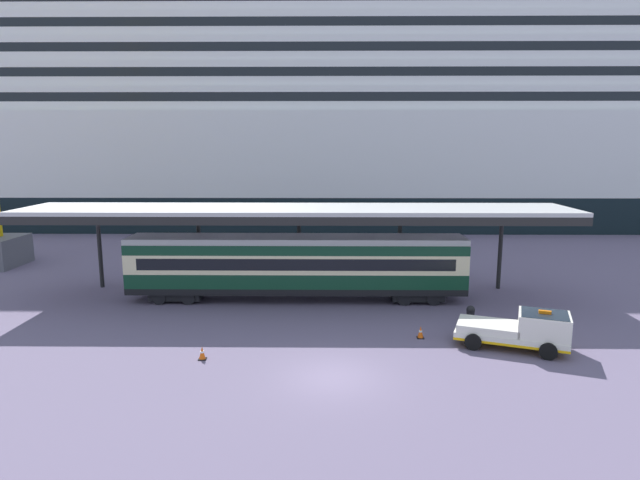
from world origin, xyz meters
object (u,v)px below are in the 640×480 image
Objects in this scene: train_carriage at (297,265)px; quay_bollard at (471,313)px; cruise_ship at (366,110)px; traffic_cone_mid at (421,332)px; traffic_cone_near at (202,353)px; service_truck at (522,329)px.

train_carriage is 10.92m from quay_bollard.
train_carriage is (-7.06, -38.07, -12.04)m from cruise_ship.
traffic_cone_mid is at bearing -45.26° from train_carriage.
cruise_ship reaches higher than quay_bollard.
quay_bollard is at bearing 21.30° from traffic_cone_near.
service_truck is at bearing -84.71° from cruise_ship.
traffic_cone_mid is at bearing 15.14° from traffic_cone_near.
train_carriage reaches higher than service_truck.
service_truck is 15.26m from traffic_cone_near.
quay_bollard is (13.74, 5.36, 0.21)m from traffic_cone_near.
quay_bollard is at bearing 37.97° from traffic_cone_mid.
quay_bollard reaches higher than traffic_cone_near.
cruise_ship is at bearing 95.29° from service_truck.
train_carriage is at bearing 144.45° from service_truck.
traffic_cone_near is 0.65× the size of quay_bollard.
cruise_ship reaches higher than train_carriage.
service_truck is at bearing -69.64° from quay_bollard.
service_truck reaches higher than traffic_cone_mid.
cruise_ship is 40.55m from train_carriage.
traffic_cone_near is at bearing -164.86° from traffic_cone_mid.
cruise_ship is 198.41× the size of traffic_cone_mid.
service_truck is at bearing -16.20° from traffic_cone_mid.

